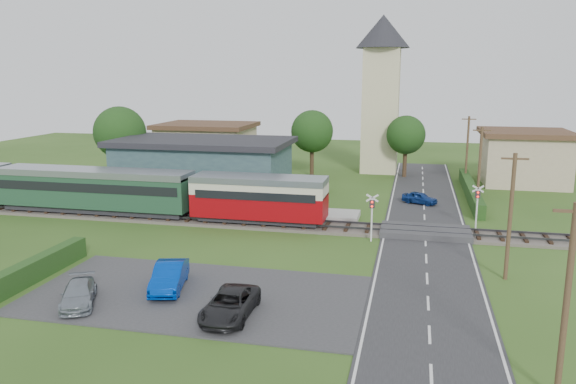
% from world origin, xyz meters
% --- Properties ---
extents(ground, '(120.00, 120.00, 0.00)m').
position_xyz_m(ground, '(0.00, 0.00, 0.00)').
color(ground, '#2D4C19').
extents(railway_track, '(76.00, 3.20, 0.49)m').
position_xyz_m(railway_track, '(0.00, 2.00, 0.11)').
color(railway_track, '#4C443D').
rests_on(railway_track, ground).
extents(road, '(6.00, 70.00, 0.05)m').
position_xyz_m(road, '(10.00, 0.00, 0.03)').
color(road, '#28282B').
rests_on(road, ground).
extents(car_park, '(17.00, 9.00, 0.08)m').
position_xyz_m(car_park, '(-1.50, -12.00, 0.04)').
color(car_park, '#333335').
rests_on(car_park, ground).
extents(crossing_deck, '(6.20, 3.40, 0.45)m').
position_xyz_m(crossing_deck, '(10.00, 2.00, 0.23)').
color(crossing_deck, '#333335').
rests_on(crossing_deck, ground).
extents(platform, '(30.00, 3.00, 0.45)m').
position_xyz_m(platform, '(-10.00, 5.20, 0.23)').
color(platform, gray).
rests_on(platform, ground).
extents(equipment_hut, '(2.30, 2.30, 2.55)m').
position_xyz_m(equipment_hut, '(-18.00, 5.20, 1.75)').
color(equipment_hut, beige).
rests_on(equipment_hut, platform).
extents(station_building, '(16.00, 9.00, 5.30)m').
position_xyz_m(station_building, '(-10.00, 10.99, 2.69)').
color(station_building, '#406463').
rests_on(station_building, ground).
extents(train, '(43.20, 2.90, 3.40)m').
position_xyz_m(train, '(-18.89, 2.00, 2.18)').
color(train, '#232328').
rests_on(train, ground).
extents(church_tower, '(6.00, 6.00, 17.60)m').
position_xyz_m(church_tower, '(5.00, 28.00, 10.23)').
color(church_tower, beige).
rests_on(church_tower, ground).
extents(house_west, '(10.80, 8.80, 5.50)m').
position_xyz_m(house_west, '(-15.00, 25.00, 2.79)').
color(house_west, tan).
rests_on(house_west, ground).
extents(house_east, '(8.80, 8.80, 5.50)m').
position_xyz_m(house_east, '(20.00, 24.00, 2.80)').
color(house_east, tan).
rests_on(house_east, ground).
extents(hedge_carpark, '(0.80, 9.00, 1.20)m').
position_xyz_m(hedge_carpark, '(-11.00, -12.00, 0.60)').
color(hedge_carpark, '#193814').
rests_on(hedge_carpark, ground).
extents(hedge_roadside, '(0.80, 18.00, 1.20)m').
position_xyz_m(hedge_roadside, '(14.20, 16.00, 0.60)').
color(hedge_roadside, '#193814').
rests_on(hedge_roadside, ground).
extents(hedge_station, '(22.00, 0.80, 1.30)m').
position_xyz_m(hedge_station, '(-10.00, 15.50, 0.65)').
color(hedge_station, '#193814').
rests_on(hedge_station, ground).
extents(tree_a, '(5.20, 5.20, 8.00)m').
position_xyz_m(tree_a, '(-20.00, 14.00, 5.38)').
color(tree_a, '#332316').
rests_on(tree_a, ground).
extents(tree_b, '(4.60, 4.60, 7.34)m').
position_xyz_m(tree_b, '(-2.00, 23.00, 5.02)').
color(tree_b, '#332316').
rests_on(tree_b, ground).
extents(tree_c, '(4.20, 4.20, 6.78)m').
position_xyz_m(tree_c, '(8.00, 25.00, 4.65)').
color(tree_c, '#332316').
rests_on(tree_c, ground).
extents(utility_pole_a, '(1.40, 0.22, 7.00)m').
position_xyz_m(utility_pole_a, '(14.20, -18.00, 3.63)').
color(utility_pole_a, '#473321').
rests_on(utility_pole_a, ground).
extents(utility_pole_b, '(1.40, 0.22, 7.00)m').
position_xyz_m(utility_pole_b, '(14.20, -6.00, 3.63)').
color(utility_pole_b, '#473321').
rests_on(utility_pole_b, ground).
extents(utility_pole_c, '(1.40, 0.22, 7.00)m').
position_xyz_m(utility_pole_c, '(14.20, 10.00, 3.63)').
color(utility_pole_c, '#473321').
rests_on(utility_pole_c, ground).
extents(utility_pole_d, '(1.40, 0.22, 7.00)m').
position_xyz_m(utility_pole_d, '(14.20, 22.00, 3.63)').
color(utility_pole_d, '#473321').
rests_on(utility_pole_d, ground).
extents(crossing_signal_near, '(0.84, 0.28, 3.28)m').
position_xyz_m(crossing_signal_near, '(6.40, -0.41, 2.14)').
color(crossing_signal_near, silver).
rests_on(crossing_signal_near, ground).
extents(crossing_signal_far, '(0.84, 0.28, 3.28)m').
position_xyz_m(crossing_signal_far, '(13.60, 4.39, 2.14)').
color(crossing_signal_far, silver).
rests_on(crossing_signal_far, ground).
extents(streetlamp_west, '(0.30, 0.30, 5.15)m').
position_xyz_m(streetlamp_west, '(-22.00, 20.00, 3.04)').
color(streetlamp_west, '#3F3F47').
rests_on(streetlamp_west, ground).
extents(streetlamp_east, '(0.30, 0.30, 5.15)m').
position_xyz_m(streetlamp_east, '(16.00, 27.00, 3.04)').
color(streetlamp_east, '#3F3F47').
rests_on(streetlamp_east, ground).
extents(car_on_road, '(3.29, 2.37, 1.04)m').
position_xyz_m(car_on_road, '(9.62, 11.78, 0.57)').
color(car_on_road, navy).
rests_on(car_on_road, road).
extents(car_park_blue, '(2.40, 4.39, 1.37)m').
position_xyz_m(car_park_blue, '(-3.16, -11.61, 0.77)').
color(car_park_blue, '#002E9C').
rests_on(car_park_blue, car_park).
extents(car_park_silver, '(2.96, 3.95, 1.06)m').
position_xyz_m(car_park_silver, '(-6.60, -14.50, 0.61)').
color(car_park_silver, gray).
rests_on(car_park_silver, car_park).
extents(car_park_dark, '(2.05, 4.35, 1.20)m').
position_xyz_m(car_park_dark, '(1.04, -14.21, 0.68)').
color(car_park_dark, black).
rests_on(car_park_dark, car_park).
extents(pedestrian_near, '(0.74, 0.63, 1.71)m').
position_xyz_m(pedestrian_near, '(-1.42, 5.44, 1.31)').
color(pedestrian_near, gray).
rests_on(pedestrian_near, platform).
extents(pedestrian_far, '(0.69, 0.83, 1.53)m').
position_xyz_m(pedestrian_far, '(-17.97, 5.59, 1.22)').
color(pedestrian_far, gray).
rests_on(pedestrian_far, platform).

